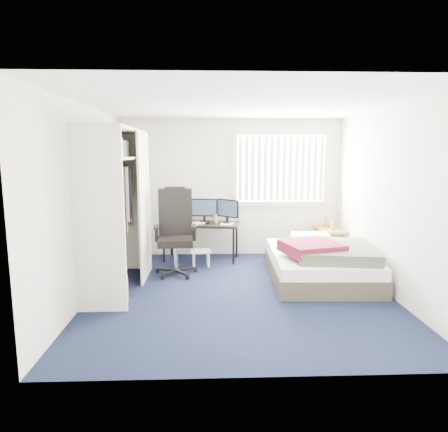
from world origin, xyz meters
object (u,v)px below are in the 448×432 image
(nightstand, at_px, (328,231))
(bed, at_px, (321,262))
(office_chair, at_px, (176,240))
(desk, at_px, (201,220))

(nightstand, bearing_deg, bed, -111.17)
(office_chair, bearing_deg, desk, 64.31)
(office_chair, relative_size, nightstand, 1.68)
(bed, bearing_deg, office_chair, 169.10)
(desk, relative_size, office_chair, 1.05)
(office_chair, distance_m, bed, 2.25)
(desk, relative_size, nightstand, 1.76)
(nightstand, bearing_deg, office_chair, -162.64)
(desk, distance_m, office_chair, 0.92)
(desk, relative_size, bed, 0.72)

